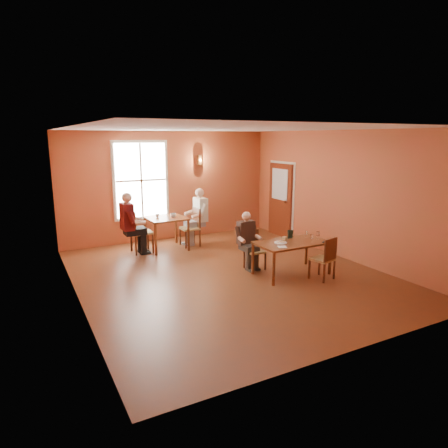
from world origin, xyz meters
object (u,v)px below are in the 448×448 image
chair_empty (322,258)px  diner_white (191,219)px  diner_maroon (140,223)px  main_table (291,258)px  diner_main (256,243)px  chair_diner_main (255,250)px  chair_diner_white (190,227)px  chair_diner_maroon (142,231)px  second_table (167,233)px

chair_empty → diner_white: bearing=96.4°
diner_white → diner_maroon: size_ratio=0.97×
main_table → diner_white: 3.25m
main_table → chair_empty: size_ratio=1.70×
diner_main → diner_white: diner_white is taller
chair_diner_main → chair_diner_white: size_ratio=0.84×
diner_maroon → chair_diner_main: bearing=37.1°
diner_main → diner_maroon: 3.07m
main_table → diner_white: size_ratio=1.04×
main_table → diner_maroon: size_ratio=1.01×
chair_empty → chair_diner_white: 3.86m
diner_main → chair_diner_white: (-0.50, 2.46, -0.10)m
chair_empty → diner_maroon: diner_maroon is taller
main_table → chair_diner_white: bearing=108.1°
diner_main → chair_diner_maroon: (-1.80, 2.46, -0.06)m
chair_diner_white → chair_diner_maroon: bearing=90.0°
chair_empty → diner_maroon: (-2.71, 3.60, 0.30)m
chair_diner_white → chair_diner_maroon: (-1.30, 0.00, 0.04)m
diner_white → diner_maroon: 1.36m
second_table → diner_main: bearing=-64.8°
second_table → chair_diner_maroon: chair_diner_maroon is taller
chair_diner_main → diner_white: size_ratio=0.58×
chair_diner_main → chair_diner_maroon: bearing=-53.4°
chair_empty → chair_diner_white: bearing=96.8°
main_table → diner_main: 0.83m
chair_empty → second_table: 4.13m
chair_diner_main → chair_diner_maroon: chair_diner_maroon is taller
chair_diner_maroon → chair_empty: bearing=36.6°
diner_maroon → diner_white: bearing=90.0°
main_table → chair_empty: (0.37, -0.52, 0.09)m
chair_diner_white → diner_white: 0.23m
diner_main → second_table: 2.72m
chair_diner_main → diner_main: bearing=90.0°
chair_empty → chair_diner_maroon: bearing=112.5°
chair_diner_white → second_table: bearing=90.0°
main_table → second_table: 3.49m
main_table → chair_diner_main: 0.82m
chair_diner_main → second_table: (-1.15, 2.43, -0.01)m
second_table → diner_maroon: diner_maroon is taller
chair_diner_main → diner_maroon: (-1.83, 2.43, 0.33)m
chair_diner_main → chair_empty: 1.46m
main_table → second_table: second_table is taller
main_table → diner_white: diner_white is taller
chair_diner_maroon → diner_maroon: (-0.03, 0.00, 0.21)m
chair_diner_main → diner_white: diner_white is taller
second_table → chair_diner_main: bearing=-64.6°
second_table → chair_diner_maroon: 0.66m
chair_empty → diner_white: (-1.35, 3.60, 0.28)m
chair_empty → chair_diner_maroon: size_ratio=0.82×
diner_main → second_table: bearing=-64.8°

